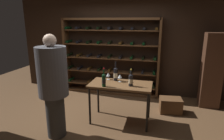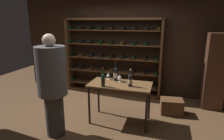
{
  "view_description": "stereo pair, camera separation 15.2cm",
  "coord_description": "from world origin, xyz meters",
  "views": [
    {
      "loc": [
        1.16,
        -3.48,
        2.04
      ],
      "look_at": [
        0.22,
        0.21,
        1.05
      ],
      "focal_mm": 30.42,
      "sensor_mm": 36.0,
      "label": 1
    },
    {
      "loc": [
        1.31,
        -3.44,
        2.04
      ],
      "look_at": [
        0.22,
        0.21,
        1.05
      ],
      "focal_mm": 30.42,
      "sensor_mm": 36.0,
      "label": 2
    }
  ],
  "objects": [
    {
      "name": "ground_plane",
      "position": [
        0.0,
        0.0,
        0.0
      ],
      "size": [
        9.57,
        9.57,
        0.0
      ],
      "primitive_type": "plane",
      "color": "brown"
    },
    {
      "name": "back_wall",
      "position": [
        0.0,
        1.78,
        1.48
      ],
      "size": [
        5.94,
        0.1,
        2.97
      ],
      "primitive_type": "cube",
      "color": "#332319",
      "rests_on": "ground"
    },
    {
      "name": "wine_rack",
      "position": [
        -0.19,
        1.57,
        1.06
      ],
      "size": [
        2.72,
        0.32,
        2.12
      ],
      "color": "brown",
      "rests_on": "ground"
    },
    {
      "name": "tasting_table",
      "position": [
        0.44,
        0.04,
        0.74
      ],
      "size": [
        1.23,
        0.64,
        0.82
      ],
      "color": "brown",
      "rests_on": "ground"
    },
    {
      "name": "person_guest_plum_blouse",
      "position": [
        -0.58,
        -0.73,
        1.0
      ],
      "size": [
        0.51,
        0.51,
        1.84
      ],
      "rotation": [
        0.0,
        0.0,
        -2.19
      ],
      "color": "#323232",
      "rests_on": "ground"
    },
    {
      "name": "wine_crate",
      "position": [
        1.47,
        0.72,
        0.17
      ],
      "size": [
        0.52,
        0.4,
        0.33
      ],
      "primitive_type": "cube",
      "rotation": [
        0.0,
        0.0,
        0.12
      ],
      "color": "brown",
      "rests_on": "ground"
    },
    {
      "name": "display_cabinet",
      "position": [
        2.38,
        1.3,
        0.89
      ],
      "size": [
        0.44,
        0.36,
        1.78
      ],
      "primitive_type": "cube",
      "color": "#4C2D1E",
      "rests_on": "ground"
    },
    {
      "name": "wine_bottle_green_slim",
      "position": [
        0.66,
        -0.04,
        0.95
      ],
      "size": [
        0.09,
        0.09,
        0.34
      ],
      "color": "black",
      "rests_on": "tasting_table"
    },
    {
      "name": "wine_bottle_amber_reserve",
      "position": [
        0.16,
        -0.2,
        0.95
      ],
      "size": [
        0.08,
        0.08,
        0.36
      ],
      "color": "black",
      "rests_on": "tasting_table"
    },
    {
      "name": "wine_bottle_gold_foil",
      "position": [
        0.29,
        0.22,
        0.97
      ],
      "size": [
        0.08,
        0.08,
        0.4
      ],
      "color": "black",
      "rests_on": "tasting_table"
    },
    {
      "name": "wine_glass_stemmed_left",
      "position": [
        0.13,
        0.25,
        0.93
      ],
      "size": [
        0.08,
        0.08,
        0.15
      ],
      "color": "silver",
      "rests_on": "tasting_table"
    },
    {
      "name": "wine_glass_stemmed_center",
      "position": [
        0.4,
        0.16,
        0.94
      ],
      "size": [
        0.09,
        0.09,
        0.16
      ],
      "color": "silver",
      "rests_on": "tasting_table"
    }
  ]
}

